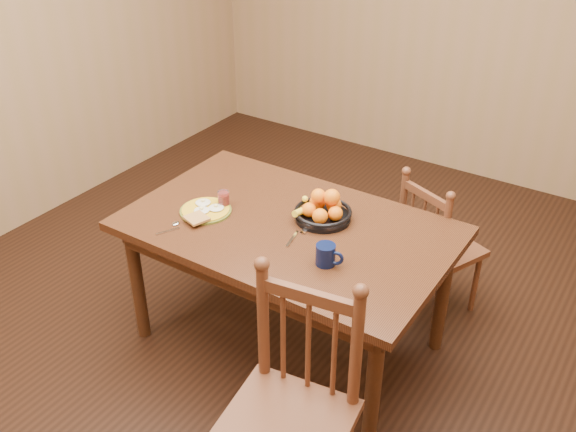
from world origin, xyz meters
The scene contains 10 objects.
room centered at (0.00, 0.00, 1.35)m, with size 4.52×5.02×2.72m.
dining_table centered at (0.00, 0.00, 0.67)m, with size 1.60×1.00×0.75m.
chair_far centered at (0.54, 0.70, 0.42)m, with size 0.51×0.50×0.87m.
chair_near centered at (0.54, -0.81, 0.51)m, with size 0.53×0.52×1.04m.
breakfast_plate centered at (-0.42, -0.13, 0.76)m, with size 0.26×0.30×0.04m.
fork centered at (0.09, -0.07, 0.75)m, with size 0.05×0.18×0.00m.
spoon centered at (-0.46, -0.33, 0.75)m, with size 0.06×0.15×0.01m.
coffee_mug centered at (0.33, -0.19, 0.80)m, with size 0.13×0.09×0.10m.
juice_glass centered at (-0.37, -0.04, 0.79)m, with size 0.06×0.06×0.09m.
fruit_bowl centered at (0.12, 0.14, 0.80)m, with size 0.29×0.29×0.17m.
Camera 1 is at (1.47, -2.25, 2.43)m, focal length 40.00 mm.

